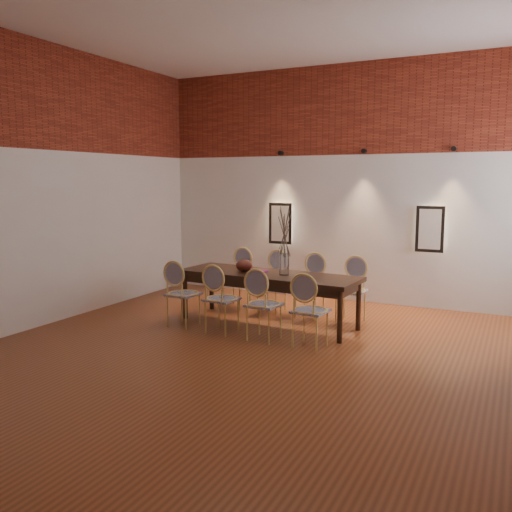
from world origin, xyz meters
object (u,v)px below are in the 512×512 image
at_px(chair_near_a, 183,294).
at_px(chair_far_d, 351,291).
at_px(vase, 284,264).
at_px(book, 258,271).
at_px(bowl, 244,265).
at_px(chair_far_a, 237,278).
at_px(chair_near_d, 310,311).
at_px(chair_far_c, 310,286).
at_px(chair_far_b, 272,282).
at_px(chair_near_c, 264,305).
at_px(dining_table, 268,299).
at_px(chair_near_b, 222,299).

relative_size(chair_near_a, chair_far_d, 1.00).
xyz_separation_m(vase, book, (-0.44, 0.05, -0.14)).
bearing_deg(bowl, chair_far_d, 24.57).
distance_m(chair_far_a, chair_far_d, 1.98).
relative_size(chair_near_d, chair_far_c, 1.00).
xyz_separation_m(chair_near_a, chair_far_b, (0.76, 1.36, 0.00)).
height_order(chair_near_c, chair_far_c, same).
xyz_separation_m(chair_near_a, bowl, (0.66, 0.61, 0.37)).
height_order(dining_table, bowl, bowl).
height_order(chair_near_a, bowl, chair_near_a).
xyz_separation_m(chair_near_b, vase, (0.64, 0.66, 0.43)).
bearing_deg(book, chair_far_b, 97.77).
xyz_separation_m(dining_table, bowl, (-0.38, -0.02, 0.46)).
bearing_deg(chair_near_a, vase, 29.49).
relative_size(chair_near_b, chair_far_c, 1.00).
xyz_separation_m(dining_table, book, (-0.18, 0.03, 0.39)).
height_order(chair_near_c, chair_near_d, same).
bearing_deg(chair_near_a, bowl, 46.95).
xyz_separation_m(chair_near_d, chair_far_c, (-0.55, 1.45, 0.00)).
height_order(chair_far_d, bowl, chair_far_d).
distance_m(dining_table, vase, 0.58).
distance_m(chair_far_a, chair_far_c, 1.32).
bearing_deg(chair_far_a, book, 139.46).
bearing_deg(chair_far_d, chair_near_b, 46.85).
xyz_separation_m(chair_near_a, book, (0.86, 0.66, 0.30)).
height_order(chair_near_b, vase, vase).
bearing_deg(bowl, dining_table, 3.24).
bearing_deg(bowl, chair_far_c, 42.49).
distance_m(chair_near_a, chair_near_b, 0.66).
bearing_deg(chair_far_a, dining_table, 144.58).
height_order(chair_near_b, chair_near_c, same).
height_order(dining_table, chair_far_c, chair_far_c).
relative_size(chair_far_d, bowl, 3.92).
xyz_separation_m(dining_table, chair_far_c, (0.38, 0.68, 0.09)).
relative_size(chair_near_c, vase, 3.13).
height_order(chair_near_b, chair_far_d, same).
height_order(dining_table, vase, vase).
distance_m(chair_near_c, chair_far_b, 1.56).
relative_size(chair_near_a, bowl, 3.92).
bearing_deg(chair_near_b, bowl, 94.28).
distance_m(chair_near_b, vase, 1.01).
height_order(chair_far_a, chair_far_b, same).
distance_m(chair_far_a, book, 1.10).
relative_size(chair_far_d, vase, 3.13).
distance_m(chair_near_d, chair_far_c, 1.56).
relative_size(chair_near_b, chair_near_d, 1.00).
bearing_deg(chair_near_b, chair_near_d, 0.00).
bearing_deg(dining_table, chair_far_d, 35.42).
bearing_deg(chair_far_a, vase, 150.51).
distance_m(chair_near_c, vase, 0.83).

